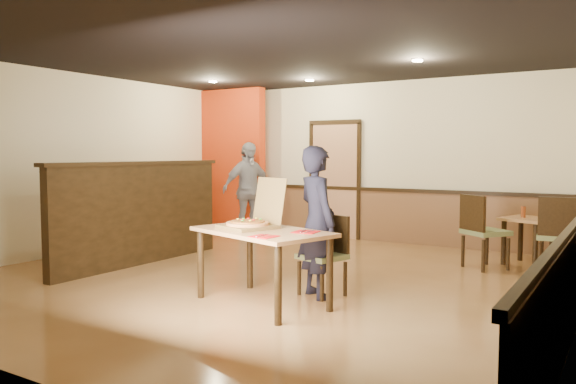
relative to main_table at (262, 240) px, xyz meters
name	(u,v)px	position (x,y,z in m)	size (l,w,h in m)	color
floor	(266,278)	(-0.66, 1.06, -0.67)	(7.00, 7.00, 0.00)	#AC7943
ceiling	(266,51)	(-0.66, 1.06, 2.13)	(7.00, 7.00, 0.00)	black
wall_back	(376,162)	(-0.66, 4.56, 0.73)	(7.00, 7.00, 0.00)	beige
wall_left	(81,163)	(-4.16, 1.06, 0.73)	(7.00, 7.00, 0.00)	beige
wainscot_back	(375,216)	(-0.66, 4.53, -0.22)	(7.00, 0.04, 0.90)	brown
chair_rail_back	(375,189)	(-0.66, 4.51, 0.25)	(7.00, 0.06, 0.06)	black
back_door	(335,181)	(-1.46, 4.52, 0.38)	(0.90, 0.06, 2.10)	tan
booth_partition	(140,212)	(-2.66, 0.86, 0.07)	(0.20, 3.10, 1.44)	black
red_accent_panel	(229,161)	(-3.56, 4.06, 0.73)	(1.60, 0.20, 2.78)	#BD310D
spot_a	(213,82)	(-2.96, 2.86, 2.11)	(0.14, 0.14, 0.02)	#FFE3B2
spot_b	(310,80)	(-1.46, 3.56, 2.11)	(0.14, 0.14, 0.02)	#FFE3B2
spot_c	(418,60)	(0.74, 2.56, 2.11)	(0.14, 0.14, 0.02)	#FFE3B2
main_table	(262,240)	(0.00, 0.00, 0.00)	(1.63, 1.21, 0.78)	tan
diner_chair	(326,252)	(0.37, 0.71, -0.19)	(0.54, 0.54, 0.87)	olive
side_chair_left	(481,228)	(1.51, 3.02, -0.12)	(0.69, 0.69, 1.00)	olive
side_chair_right	(559,233)	(2.46, 3.00, -0.11)	(0.54, 0.54, 1.02)	olive
side_table	(528,230)	(2.00, 3.63, -0.17)	(0.79, 0.79, 0.66)	tan
diner	(317,222)	(0.33, 0.57, 0.15)	(0.60, 0.39, 1.64)	black
passerby	(248,190)	(-2.83, 3.68, 0.21)	(1.03, 0.43, 1.76)	gray
pizza_box	(252,222)	(-0.17, 0.06, 0.18)	(0.65, 0.71, 0.52)	brown
pizza	(248,224)	(-0.19, 0.00, 0.16)	(0.45, 0.45, 0.03)	#D9944F
napkin_near	(264,236)	(0.28, -0.38, 0.11)	(0.24, 0.24, 0.01)	red
napkin_far	(306,232)	(0.47, 0.09, 0.11)	(0.26, 0.26, 0.01)	red
condiment	(523,212)	(1.93, 3.64, 0.07)	(0.06, 0.06, 0.16)	#94401A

